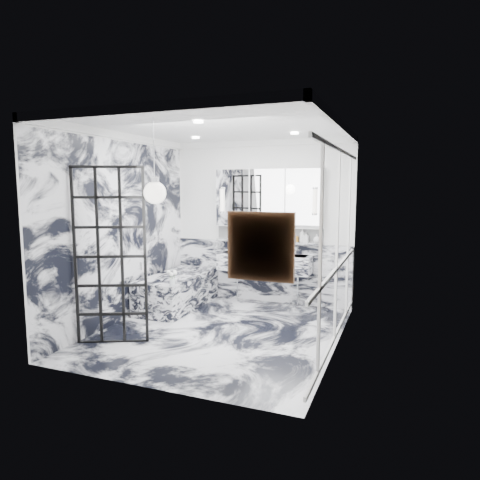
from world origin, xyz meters
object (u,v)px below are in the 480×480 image
at_px(trough_sink, 265,263).
at_px(bathtub, 178,291).
at_px(mirror_cabinet, 268,198).
at_px(crittall_door, 110,257).

relative_size(trough_sink, bathtub, 0.97).
height_order(mirror_cabinet, bathtub, mirror_cabinet).
height_order(trough_sink, bathtub, trough_sink).
bearing_deg(bathtub, mirror_cabinet, 32.06).
xyz_separation_m(crittall_door, bathtub, (-0.04, 1.76, -0.86)).
bearing_deg(bathtub, trough_sink, 26.48).
distance_m(crittall_door, mirror_cabinet, 2.98).
height_order(crittall_door, bathtub, crittall_door).
distance_m(crittall_door, trough_sink, 2.77).
xyz_separation_m(crittall_door, trough_sink, (1.29, 2.42, -0.40)).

